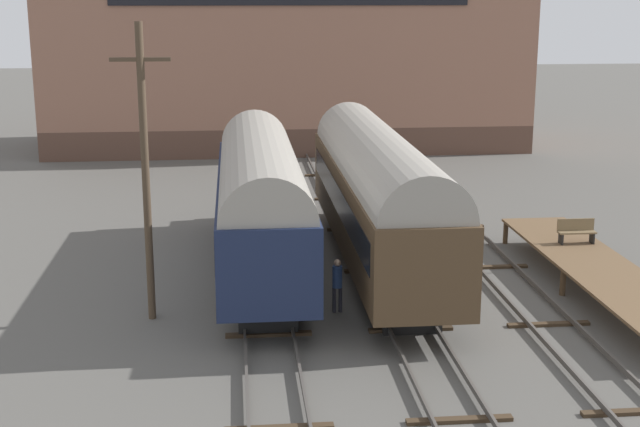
{
  "coord_description": "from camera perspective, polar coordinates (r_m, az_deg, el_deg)",
  "views": [
    {
      "loc": [
        -5.25,
        -28.18,
        10.01
      ],
      "look_at": [
        -2.17,
        3.31,
        2.2
      ],
      "focal_mm": 50.0,
      "sensor_mm": 36.0,
      "label": 1
    }
  ],
  "objects": [
    {
      "name": "ground_plane",
      "position": [
        30.36,
        4.71,
        -5.43
      ],
      "size": [
        200.0,
        200.0,
        0.0
      ],
      "primitive_type": "plane",
      "color": "#56544F"
    },
    {
      "name": "track_left",
      "position": [
        29.87,
        -3.55,
        -5.45
      ],
      "size": [
        2.6,
        60.0,
        0.26
      ],
      "color": "#4C4742",
      "rests_on": "ground"
    },
    {
      "name": "track_middle",
      "position": [
        30.31,
        4.72,
        -5.18
      ],
      "size": [
        2.6,
        60.0,
        0.26
      ],
      "color": "#4C4742",
      "rests_on": "ground"
    },
    {
      "name": "track_right",
      "position": [
        31.36,
        12.58,
        -4.82
      ],
      "size": [
        2.6,
        60.0,
        0.26
      ],
      "color": "#4C4742",
      "rests_on": "ground"
    },
    {
      "name": "train_car_navy",
      "position": [
        32.1,
        -3.83,
        1.04
      ],
      "size": [
        3.07,
        15.15,
        5.14
      ],
      "color": "black",
      "rests_on": "ground"
    },
    {
      "name": "train_car_brown",
      "position": [
        32.88,
        3.74,
        1.48
      ],
      "size": [
        3.07,
        17.44,
        5.24
      ],
      "color": "black",
      "rests_on": "ground"
    },
    {
      "name": "station_platform",
      "position": [
        31.83,
        17.33,
        -3.34
      ],
      "size": [
        2.66,
        13.37,
        1.02
      ],
      "color": "brown",
      "rests_on": "ground"
    },
    {
      "name": "bench",
      "position": [
        34.3,
        16.08,
        -1.04
      ],
      "size": [
        1.4,
        0.4,
        0.91
      ],
      "color": "brown",
      "rests_on": "station_platform"
    },
    {
      "name": "person_worker",
      "position": [
        28.66,
        1.11,
        -4.3
      ],
      "size": [
        0.32,
        0.32,
        1.78
      ],
      "color": "#282833",
      "rests_on": "ground"
    },
    {
      "name": "utility_pole",
      "position": [
        27.69,
        -11.11,
        2.72
      ],
      "size": [
        1.8,
        0.24,
        9.24
      ],
      "color": "#473828",
      "rests_on": "ground"
    },
    {
      "name": "warehouse_building",
      "position": [
        60.45,
        -2.22,
        12.94
      ],
      "size": [
        31.02,
        10.73,
        18.08
      ],
      "color": "brown",
      "rests_on": "ground"
    }
  ]
}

